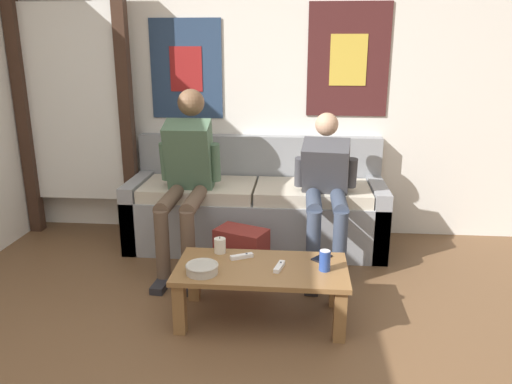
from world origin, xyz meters
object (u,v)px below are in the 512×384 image
Objects in this scene: person_seated_adult at (187,171)px; cell_phone at (322,258)px; ceramic_bowl at (202,268)px; game_controller_near_right at (279,267)px; drink_can_blue at (325,261)px; couch at (256,209)px; pillar_candle at (220,246)px; backpack at (241,256)px; person_seated_teen at (326,186)px; game_controller_near_left at (242,256)px; coffee_table at (261,276)px.

person_seated_adult is 8.78× the size of cell_phone.
ceramic_bowl is 0.75m from cell_phone.
cell_phone is at bearing 33.38° from game_controller_near_right.
drink_can_blue is at bearing 0.06° from game_controller_near_right.
couch is at bearing 112.60° from drink_can_blue.
cell_phone is at bearing 21.19° from ceramic_bowl.
pillar_candle is 0.64m from cell_phone.
person_seated_adult is 0.76m from backpack.
person_seated_teen is at bearing -35.00° from couch.
game_controller_near_left is at bearing -55.54° from person_seated_adult.
person_seated_teen reaches higher than drink_can_blue.
game_controller_near_left is at bearing 165.71° from drink_can_blue.
ceramic_bowl is 0.31m from game_controller_near_left.
coffee_table is 6.92× the size of game_controller_near_right.
game_controller_near_left is at bearing 48.51° from ceramic_bowl.
backpack is 0.46m from game_controller_near_left.
coffee_table is at bearing -116.35° from person_seated_teen.
person_seated_adult is 1.35m from drink_can_blue.
person_seated_teen is 10.47× the size of pillar_candle.
person_seated_teen is 1.23m from ceramic_bowl.
backpack reaches higher than cell_phone.
game_controller_near_left is 0.97× the size of game_controller_near_right.
person_seated_teen is 0.93m from game_controller_near_left.
drink_can_blue is (0.37, -0.02, 0.13)m from coffee_table.
coffee_table is at bearing -83.48° from couch.
pillar_candle reaches higher than coffee_table.
pillar_candle is 0.73× the size of game_controller_near_right.
coffee_table is at bearing -33.84° from pillar_candle.
pillar_candle is at bearing 146.16° from coffee_table.
game_controller_near_left is at bearing 151.68° from game_controller_near_right.
ceramic_bowl is 0.71m from drink_can_blue.
backpack is 2.13× the size of ceramic_bowl.
cell_phone is at bearing 4.65° from game_controller_near_left.
couch is 1.60× the size of person_seated_adult.
game_controller_near_right reaches higher than coffee_table.
game_controller_near_left is (0.05, -0.42, 0.18)m from backpack.
person_seated_adult is 0.80m from pillar_candle.
person_seated_teen is (0.41, 0.83, 0.34)m from coffee_table.
person_seated_adult reaches higher than person_seated_teen.
person_seated_adult is at bearing 107.05° from ceramic_bowl.
game_controller_near_left is at bearing -175.35° from cell_phone.
coffee_table is 6.95× the size of cell_phone.
ceramic_bowl is 1.29× the size of game_controller_near_right.
backpack is at bearing 76.80° from ceramic_bowl.
game_controller_near_right is at bearing -28.32° from game_controller_near_left.
game_controller_near_right is at bearing -146.62° from cell_phone.
drink_can_blue is at bearing -44.49° from backpack.
pillar_candle reaches higher than backpack.
drink_can_blue is 0.27m from game_controller_near_right.
pillar_candle reaches higher than ceramic_bowl.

